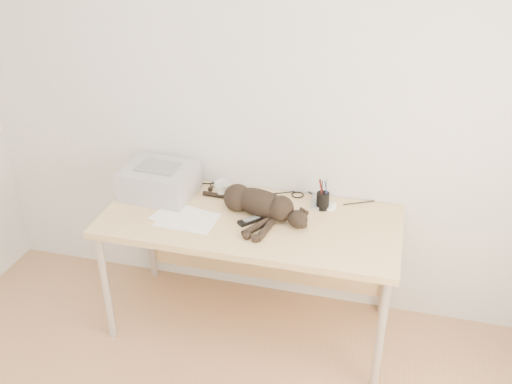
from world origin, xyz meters
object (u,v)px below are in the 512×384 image
(printer, at_px, (159,181))
(pen_cup, at_px, (323,200))
(desk, at_px, (254,231))
(cat, at_px, (257,204))
(mouse, at_px, (331,204))
(mug, at_px, (222,189))

(printer, distance_m, pen_cup, 0.93)
(printer, bearing_deg, desk, -4.00)
(desk, distance_m, cat, 0.21)
(cat, bearing_deg, pen_cup, 42.36)
(pen_cup, relative_size, mouse, 1.58)
(desk, bearing_deg, cat, -57.40)
(printer, relative_size, mouse, 3.51)
(cat, xyz_separation_m, pen_cup, (0.33, 0.16, -0.02))
(mouse, bearing_deg, desk, -163.48)
(desk, height_order, mouse, mouse)
(desk, xyz_separation_m, mouse, (0.40, 0.14, 0.15))
(pen_cup, height_order, mouse, pen_cup)
(desk, height_order, cat, cat)
(desk, relative_size, mug, 16.87)
(cat, relative_size, mouse, 5.72)
(cat, relative_size, pen_cup, 3.63)
(cat, bearing_deg, mouse, 43.13)
(desk, distance_m, pen_cup, 0.42)
(mug, xyz_separation_m, pen_cup, (0.58, 0.00, 0.01))
(mug, bearing_deg, pen_cup, 0.24)
(desk, bearing_deg, mouse, 19.54)
(desk, relative_size, pen_cup, 8.84)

